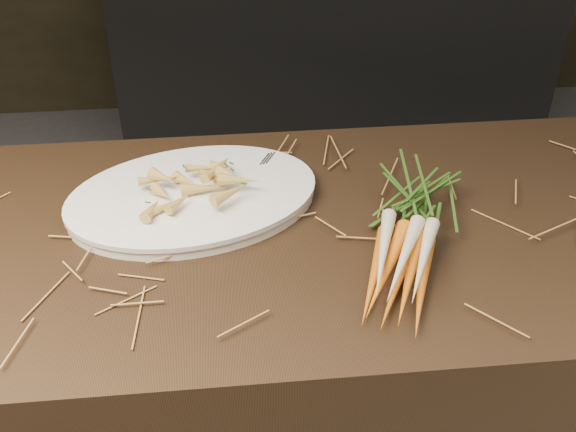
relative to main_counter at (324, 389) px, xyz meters
name	(u,v)px	position (x,y,z in m)	size (l,w,h in m)	color
main_counter	(324,389)	(0.00, 0.00, 0.00)	(2.40, 0.70, 0.90)	black
back_counter	(332,46)	(0.30, 1.88, -0.03)	(1.82, 0.62, 0.84)	black
straw_bedding	(331,223)	(0.00, 0.00, 0.46)	(1.40, 0.60, 0.02)	olive
root_veg_bunch	(414,225)	(0.13, -0.06, 0.49)	(0.29, 0.45, 0.08)	#D65605
serving_platter	(193,200)	(-0.25, 0.09, 0.46)	(0.47, 0.31, 0.02)	white
roasted_veg_heap	(191,183)	(-0.25, 0.09, 0.50)	(0.23, 0.17, 0.05)	olive
serving_fork	(280,184)	(-0.08, 0.11, 0.48)	(0.02, 0.18, 0.00)	silver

